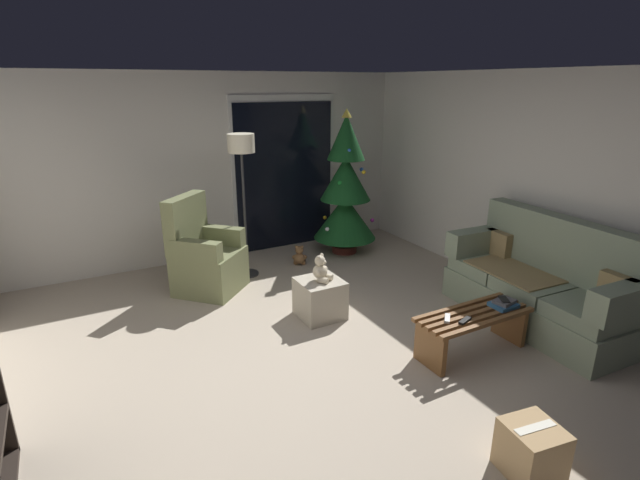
% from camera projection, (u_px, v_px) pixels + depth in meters
% --- Properties ---
extents(ground_plane, '(7.00, 7.00, 0.00)m').
position_uv_depth(ground_plane, '(318.00, 358.00, 4.25)').
color(ground_plane, '#B2A38E').
extents(wall_back, '(5.72, 0.12, 2.50)m').
position_uv_depth(wall_back, '(211.00, 168.00, 6.40)').
color(wall_back, silver).
rests_on(wall_back, ground).
extents(wall_right, '(0.12, 6.00, 2.50)m').
position_uv_depth(wall_right, '(548.00, 189.00, 5.15)').
color(wall_right, silver).
rests_on(wall_right, ground).
extents(patio_door_frame, '(1.60, 0.02, 2.20)m').
position_uv_depth(patio_door_frame, '(285.00, 173.00, 6.87)').
color(patio_door_frame, silver).
rests_on(patio_door_frame, ground).
extents(patio_door_glass, '(1.50, 0.02, 2.10)m').
position_uv_depth(patio_door_glass, '(285.00, 177.00, 6.87)').
color(patio_door_glass, black).
rests_on(patio_door_glass, ground).
extents(couch, '(0.89, 1.98, 1.08)m').
position_uv_depth(couch, '(541.00, 285.00, 4.79)').
color(couch, gray).
rests_on(couch, ground).
extents(coffee_table, '(1.10, 0.40, 0.40)m').
position_uv_depth(coffee_table, '(473.00, 326.00, 4.26)').
color(coffee_table, brown).
rests_on(coffee_table, ground).
extents(remote_black, '(0.16, 0.09, 0.02)m').
position_uv_depth(remote_black, '(465.00, 321.00, 4.05)').
color(remote_black, black).
rests_on(remote_black, coffee_table).
extents(remote_white, '(0.14, 0.14, 0.02)m').
position_uv_depth(remote_white, '(447.00, 318.00, 4.09)').
color(remote_white, silver).
rests_on(remote_white, coffee_table).
extents(book_stack, '(0.23, 0.19, 0.07)m').
position_uv_depth(book_stack, '(504.00, 304.00, 4.32)').
color(book_stack, '#285684').
rests_on(book_stack, coffee_table).
extents(cell_phone, '(0.13, 0.16, 0.01)m').
position_uv_depth(cell_phone, '(504.00, 299.00, 4.31)').
color(cell_phone, black).
rests_on(cell_phone, book_stack).
extents(christmas_tree, '(0.89, 0.89, 2.03)m').
position_uv_depth(christmas_tree, '(345.00, 192.00, 6.64)').
color(christmas_tree, '#4C1E19').
rests_on(christmas_tree, ground).
extents(armchair, '(0.97, 0.97, 1.13)m').
position_uv_depth(armchair, '(205.00, 258.00, 5.53)').
color(armchair, olive).
rests_on(armchair, ground).
extents(floor_lamp, '(0.32, 0.32, 1.78)m').
position_uv_depth(floor_lamp, '(242.00, 157.00, 5.62)').
color(floor_lamp, '#2D2D30').
rests_on(floor_lamp, ground).
extents(ottoman, '(0.44, 0.44, 0.41)m').
position_uv_depth(ottoman, '(320.00, 298.00, 4.95)').
color(ottoman, '#B2A893').
rests_on(ottoman, ground).
extents(teddy_bear_cream, '(0.21, 0.22, 0.29)m').
position_uv_depth(teddy_bear_cream, '(321.00, 270.00, 4.84)').
color(teddy_bear_cream, beige).
rests_on(teddy_bear_cream, ottoman).
extents(teddy_bear_chestnut_by_tree, '(0.21, 0.21, 0.29)m').
position_uv_depth(teddy_bear_chestnut_by_tree, '(299.00, 257.00, 6.38)').
color(teddy_bear_chestnut_by_tree, brown).
rests_on(teddy_bear_chestnut_by_tree, ground).
extents(cardboard_box_taped_mid_floor, '(0.37, 0.37, 0.35)m').
position_uv_depth(cardboard_box_taped_mid_floor, '(531.00, 450.00, 2.95)').
color(cardboard_box_taped_mid_floor, tan).
rests_on(cardboard_box_taped_mid_floor, ground).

